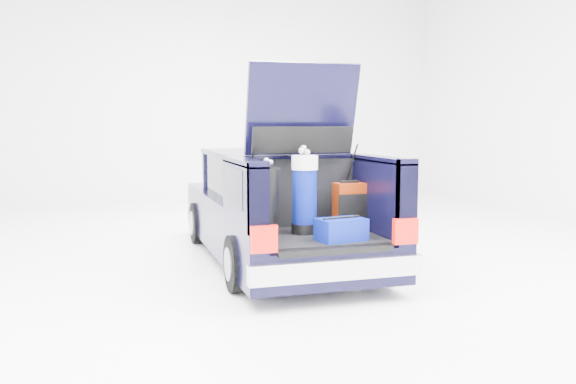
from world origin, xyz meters
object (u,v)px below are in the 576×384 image
object	(u,v)px
blue_duffel	(341,229)
car	(275,209)
black_golf_bag	(268,201)
red_suitcase	(349,206)
blue_golf_bag	(305,194)

from	to	relation	value
blue_duffel	car	bearing A→B (deg)	84.87
car	black_golf_bag	size ratio (longest dim) A/B	5.58
car	red_suitcase	distance (m)	1.46
car	blue_duffel	world-z (taller)	car
black_golf_bag	blue_golf_bag	world-z (taller)	blue_golf_bag
blue_golf_bag	blue_duffel	size ratio (longest dim) A/B	1.83
black_golf_bag	blue_golf_bag	xyz separation A→B (m)	(0.43, 0.05, 0.06)
red_suitcase	blue_golf_bag	size ratio (longest dim) A/B	0.58
car	blue_duffel	distance (m)	1.97
car	blue_golf_bag	bearing A→B (deg)	-92.60
blue_golf_bag	blue_duffel	xyz separation A→B (m)	(0.23, -0.51, -0.32)
red_suitcase	blue_golf_bag	distance (m)	0.60
car	blue_golf_bag	xyz separation A→B (m)	(-0.07, -1.45, 0.37)
red_suitcase	car	bearing A→B (deg)	107.61
blue_golf_bag	red_suitcase	bearing A→B (deg)	20.01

